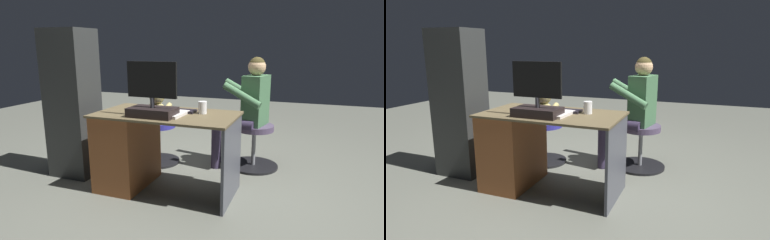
% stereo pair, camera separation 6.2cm
% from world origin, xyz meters
% --- Properties ---
extents(ground_plane, '(10.00, 10.00, 0.00)m').
position_xyz_m(ground_plane, '(0.00, 0.00, 0.00)').
color(ground_plane, '#62655A').
extents(desk, '(1.24, 0.68, 0.72)m').
position_xyz_m(desk, '(0.33, 0.33, 0.38)').
color(desk, brown).
rests_on(desk, ground_plane).
extents(monitor, '(0.44, 0.23, 0.46)m').
position_xyz_m(monitor, '(0.05, 0.49, 0.85)').
color(monitor, black).
rests_on(monitor, desk).
extents(keyboard, '(0.42, 0.14, 0.02)m').
position_xyz_m(keyboard, '(-0.02, 0.23, 0.73)').
color(keyboard, black).
rests_on(keyboard, desk).
extents(computer_mouse, '(0.06, 0.10, 0.04)m').
position_xyz_m(computer_mouse, '(0.30, 0.21, 0.74)').
color(computer_mouse, '#251D2F').
rests_on(computer_mouse, desk).
extents(cup, '(0.07, 0.07, 0.11)m').
position_xyz_m(cup, '(-0.30, 0.23, 0.78)').
color(cup, white).
rests_on(cup, desk).
extents(tv_remote, '(0.06, 0.15, 0.02)m').
position_xyz_m(tv_remote, '(0.33, 0.32, 0.73)').
color(tv_remote, black).
rests_on(tv_remote, desk).
extents(notebook_binder, '(0.23, 0.31, 0.02)m').
position_xyz_m(notebook_binder, '(-0.07, 0.39, 0.74)').
color(notebook_binder, silver).
rests_on(notebook_binder, desk).
extents(office_chair_teddy, '(0.49, 0.49, 0.48)m').
position_xyz_m(office_chair_teddy, '(0.41, -0.31, 0.28)').
color(office_chair_teddy, black).
rests_on(office_chair_teddy, ground_plane).
extents(teddy_bear, '(0.27, 0.27, 0.39)m').
position_xyz_m(teddy_bear, '(0.41, -0.32, 0.65)').
color(teddy_bear, tan).
rests_on(teddy_bear, office_chair_teddy).
extents(visitor_chair, '(0.54, 0.54, 0.48)m').
position_xyz_m(visitor_chair, '(-0.64, -0.54, 0.26)').
color(visitor_chair, black).
rests_on(visitor_chair, ground_plane).
extents(person, '(0.60, 0.55, 1.19)m').
position_xyz_m(person, '(-0.54, -0.52, 0.70)').
color(person, '#45714A').
rests_on(person, ground_plane).
extents(equipment_rack, '(0.44, 0.36, 1.47)m').
position_xyz_m(equipment_rack, '(1.05, 0.28, 0.73)').
color(equipment_rack, '#2C2E2D').
rests_on(equipment_rack, ground_plane).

